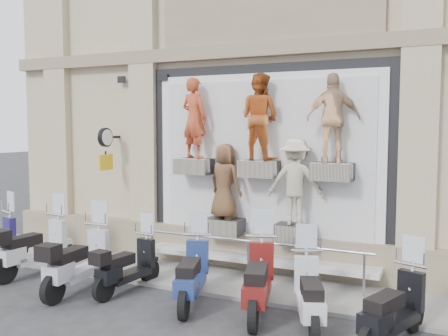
{
  "coord_description": "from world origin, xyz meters",
  "views": [
    {
      "loc": [
        3.76,
        -7.2,
        3.24
      ],
      "look_at": [
        -0.49,
        1.9,
        2.38
      ],
      "focal_mm": 40.0,
      "sensor_mm": 36.0,
      "label": 1
    }
  ],
  "objects": [
    {
      "name": "guard_rail",
      "position": [
        0.0,
        2.0,
        0.47
      ],
      "size": [
        5.06,
        0.1,
        0.93
      ],
      "primitive_type": null,
      "color": "#9EA0A5",
      "rests_on": "ground"
    },
    {
      "name": "scooter_c",
      "position": [
        -2.82,
        0.21,
        0.85
      ],
      "size": [
        0.74,
        2.12,
        1.7
      ],
      "primitive_type": null,
      "rotation": [
        0.0,
        0.0,
        0.06
      ],
      "color": "#ABAEB9",
      "rests_on": "ground"
    },
    {
      "name": "scooter_f",
      "position": [
        0.77,
        0.58,
        0.86
      ],
      "size": [
        1.16,
        2.2,
        1.71
      ],
      "primitive_type": null,
      "rotation": [
        0.0,
        0.0,
        0.27
      ],
      "color": "#5E1210",
      "rests_on": "ground"
    },
    {
      "name": "ground",
      "position": [
        0.0,
        0.0,
        0.0
      ],
      "size": [
        90.0,
        90.0,
        0.0
      ],
      "primitive_type": "plane",
      "color": "#2A2A2C",
      "rests_on": "ground"
    },
    {
      "name": "scooter_e",
      "position": [
        -0.49,
        0.51,
        0.81
      ],
      "size": [
        1.17,
        2.07,
        1.62
      ],
      "primitive_type": null,
      "rotation": [
        0.0,
        0.0,
        0.32
      ],
      "color": "navy",
      "rests_on": "ground"
    },
    {
      "name": "sidewalk",
      "position": [
        0.0,
        2.1,
        0.04
      ],
      "size": [
        16.0,
        2.2,
        0.08
      ],
      "primitive_type": "cube",
      "color": "gray",
      "rests_on": "ground"
    },
    {
      "name": "scooter_h",
      "position": [
        3.0,
        0.31,
        0.77
      ],
      "size": [
        1.17,
        1.97,
        1.54
      ],
      "primitive_type": null,
      "rotation": [
        0.0,
        0.0,
        -0.35
      ],
      "color": "black",
      "rests_on": "ground"
    },
    {
      "name": "scooter_d",
      "position": [
        -1.95,
        0.6,
        0.73
      ],
      "size": [
        0.73,
        1.84,
        1.46
      ],
      "primitive_type": null,
      "rotation": [
        0.0,
        0.0,
        -0.12
      ],
      "color": "black",
      "rests_on": "ground"
    },
    {
      "name": "scooter_b",
      "position": [
        -4.46,
        0.69,
        0.85
      ],
      "size": [
        0.8,
        2.14,
        1.7
      ],
      "primitive_type": null,
      "rotation": [
        0.0,
        0.0,
        -0.09
      ],
      "color": "#BABDC0",
      "rests_on": "ground"
    },
    {
      "name": "shop_vitrine",
      "position": [
        0.1,
        2.74,
        2.45
      ],
      "size": [
        5.6,
        0.9,
        4.3
      ],
      "color": "black",
      "rests_on": "ground"
    },
    {
      "name": "building",
      "position": [
        0.0,
        7.0,
        6.0
      ],
      "size": [
        14.0,
        8.6,
        12.0
      ],
      "primitive_type": null,
      "color": "#C1AD8D",
      "rests_on": "ground"
    },
    {
      "name": "clock_sign_bracket",
      "position": [
        -3.9,
        2.47,
        2.8
      ],
      "size": [
        0.1,
        0.8,
        1.02
      ],
      "color": "black",
      "rests_on": "ground"
    },
    {
      "name": "scooter_g",
      "position": [
        1.72,
        0.38,
        0.78
      ],
      "size": [
        1.22,
        2.0,
        1.57
      ],
      "primitive_type": null,
      "rotation": [
        0.0,
        0.0,
        0.37
      ],
      "color": "silver",
      "rests_on": "ground"
    }
  ]
}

